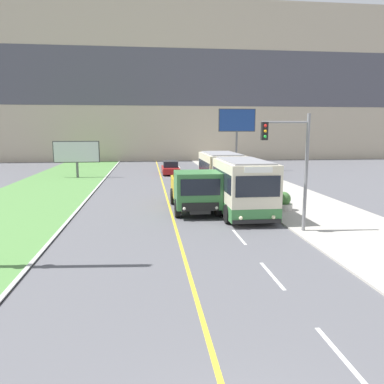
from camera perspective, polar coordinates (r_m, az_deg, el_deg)
lane_marking_centre at (r=8.37m, az=7.19°, el=-25.84°), size 2.88×140.00×0.01m
apartment_block_background at (r=62.68m, az=-5.75°, el=16.04°), size 80.00×8.04×24.05m
city_bus at (r=24.16m, az=5.92°, el=1.79°), size 2.68×12.12×3.18m
dump_truck at (r=21.84m, az=0.55°, el=0.10°), size 2.60×6.56×2.51m
car_distant at (r=41.11m, az=-3.31°, el=3.69°), size 1.80×4.30×1.45m
traffic_light_mast at (r=17.87m, az=15.13°, el=5.06°), size 2.28×0.32×5.56m
billboard_large at (r=44.46m, az=6.86°, el=10.36°), size 4.33×0.24×7.21m
billboard_small at (r=39.57m, az=-17.19°, el=5.76°), size 4.55×0.24×3.71m
planter_round_near at (r=22.94m, az=13.74°, el=-1.52°), size 1.07×1.07×1.11m
planter_round_second at (r=27.11m, az=10.21°, el=0.25°), size 0.98×0.98×1.08m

